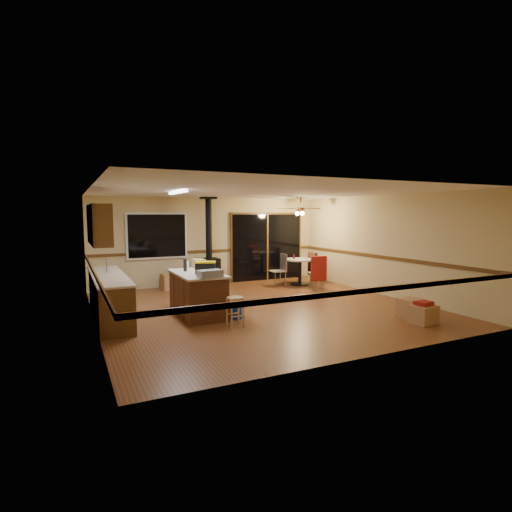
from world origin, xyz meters
TOP-DOWN VIEW (x-y plane):
  - floor at (0.00, 0.00)m, footprint 7.00×7.00m
  - ceiling at (0.00, 0.00)m, footprint 7.00×7.00m
  - wall_back at (0.00, 3.50)m, footprint 7.00×0.00m
  - wall_front at (0.00, -3.50)m, footprint 7.00×0.00m
  - wall_left at (-3.50, 0.00)m, footprint 0.00×7.00m
  - wall_right at (3.50, 0.00)m, footprint 0.00×7.00m
  - chair_rail at (0.00, 0.00)m, footprint 7.00×7.00m
  - window at (-1.60, 3.45)m, footprint 1.72×0.10m
  - sliding_door at (1.90, 3.45)m, footprint 2.52×0.10m
  - lower_cabinets at (-3.20, 0.50)m, footprint 0.60×3.00m
  - countertop at (-3.20, 0.50)m, footprint 0.64×3.04m
  - upper_cabinets at (-3.33, 0.70)m, footprint 0.35×2.00m
  - kitchen_island at (-1.50, 0.00)m, footprint 0.88×1.68m
  - wood_stove at (-0.20, 3.05)m, footprint 0.55×0.50m
  - ceiling_fan at (2.33, 2.14)m, footprint 0.24×0.24m
  - fluorescent_strip at (-1.80, 0.30)m, footprint 0.10×1.20m
  - toolbox_grey at (-1.47, -0.72)m, footprint 0.49×0.32m
  - toolbox_black at (-1.40, -0.25)m, footprint 0.45×0.35m
  - toolbox_yellow_lid at (-1.40, -0.25)m, footprint 0.47×0.37m
  - box_on_island at (-1.27, 0.59)m, footprint 0.23×0.31m
  - bottle_dark at (-1.67, 0.30)m, footprint 0.08×0.08m
  - bottle_pink at (-1.30, -0.16)m, footprint 0.10×0.10m
  - bottle_white at (-1.50, 0.72)m, footprint 0.07×0.07m
  - bar_stool at (-1.12, -1.14)m, footprint 0.39×0.39m
  - blue_bucket at (-0.91, -0.59)m, footprint 0.37×0.37m
  - dining_table at (2.33, 2.14)m, footprint 0.91×0.91m
  - glass_red at (2.18, 2.24)m, footprint 0.07×0.07m
  - glass_cream at (2.51, 2.09)m, footprint 0.07×0.07m
  - chair_left at (1.74, 2.24)m, footprint 0.42×0.41m
  - chair_near at (2.39, 1.26)m, footprint 0.52×0.55m
  - chair_right at (2.85, 2.21)m, footprint 0.50×0.46m
  - box_under_window at (-1.29, 3.10)m, footprint 0.59×0.49m
  - box_corner_a at (2.25, -2.52)m, footprint 0.51×0.44m
  - box_corner_b at (2.44, -2.01)m, footprint 0.51×0.46m
  - box_small_red at (2.25, -2.52)m, footprint 0.32×0.28m

SIDE VIEW (x-z plane):
  - floor at x=0.00m, z-range 0.00..0.00m
  - blue_bucket at x=-0.91m, z-range 0.00..0.26m
  - box_corner_a at x=2.25m, z-range 0.00..0.36m
  - box_corner_b at x=2.44m, z-range 0.00..0.38m
  - box_under_window at x=-1.29m, z-range 0.00..0.44m
  - bar_stool at x=-1.12m, z-range 0.00..0.56m
  - box_small_red at x=2.25m, z-range 0.36..0.44m
  - lower_cabinets at x=-3.20m, z-range 0.00..0.86m
  - kitchen_island at x=-1.50m, z-range 0.00..0.90m
  - dining_table at x=2.33m, z-range 0.14..0.92m
  - chair_left at x=1.74m, z-range 0.33..0.85m
  - chair_near at x=2.39m, z-range 0.25..0.95m
  - chair_right at x=2.85m, z-range 0.25..0.95m
  - wood_stove at x=-0.20m, z-range -0.53..1.99m
  - glass_cream at x=2.51m, z-range 0.78..0.92m
  - glass_red at x=2.18m, z-range 0.78..0.93m
  - countertop at x=-3.20m, z-range 0.86..0.90m
  - toolbox_grey at x=-1.47m, z-range 0.90..1.04m
  - bottle_white at x=-1.50m, z-range 0.90..1.06m
  - chair_rail at x=0.00m, z-range 0.96..1.04m
  - box_on_island at x=-1.27m, z-range 0.90..1.11m
  - toolbox_black at x=-1.40m, z-range 0.90..1.12m
  - bottle_pink at x=-1.30m, z-range 0.90..1.13m
  - bottle_dark at x=-1.67m, z-range 0.90..1.16m
  - sliding_door at x=1.90m, z-range 0.00..2.10m
  - toolbox_yellow_lid at x=-1.40m, z-range 1.12..1.16m
  - wall_back at x=0.00m, z-range -2.20..4.80m
  - wall_front at x=0.00m, z-range -2.20..4.80m
  - wall_left at x=-3.50m, z-range -2.20..4.80m
  - wall_right at x=3.50m, z-range -2.20..4.80m
  - window at x=-1.60m, z-range 0.84..2.16m
  - upper_cabinets at x=-3.33m, z-range 1.50..2.30m
  - ceiling_fan at x=2.33m, z-range 1.94..2.49m
  - fluorescent_strip at x=-1.80m, z-range 2.54..2.58m
  - ceiling at x=0.00m, z-range 2.60..2.60m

